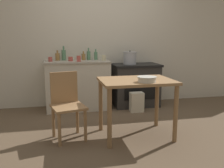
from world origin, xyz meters
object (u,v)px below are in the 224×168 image
Objects in this scene: flour_sack at (137,102)px; bottle_mid_left at (84,57)px; work_table at (136,89)px; chair at (67,103)px; bottle_far_left at (58,57)px; bottle_center at (89,55)px; stove at (135,85)px; mixing_bowl_large at (147,79)px; cup_right at (50,59)px; cup_center_right at (104,58)px; cup_mid_right at (71,59)px; bottle_left at (64,55)px; cup_far_right at (79,59)px; bottle_center_left at (96,56)px; stock_pot at (130,58)px.

bottle_mid_left reaches higher than flour_sack.
work_table is 1.09× the size of chair.
bottle_far_left is 0.57m from bottle_center.
stove is 1.13m from bottle_mid_left.
cup_right is (-1.18, 1.63, 0.12)m from mixing_bowl_large.
bottle_mid_left is at bearing 108.30° from mixing_bowl_large.
cup_center_right is at bearing 46.82° from chair.
bottle_mid_left is (-0.52, 1.57, 0.31)m from work_table.
bottle_far_left reaches higher than cup_mid_right.
chair reaches higher than mixing_bowl_large.
bottle_mid_left is 2.05× the size of cup_right.
bottle_mid_left is at bearing -9.31° from bottle_left.
bottle_far_left is at bearing -170.82° from bottle_left.
flour_sack is 1.59m from bottle_left.
cup_center_right is 0.47m from cup_far_right.
cup_right reaches higher than flour_sack.
chair is at bearing -112.68° from bottle_center_left.
bottle_center_left reaches higher than stock_pot.
flour_sack is 1.46× the size of mixing_bowl_large.
chair is at bearing -133.01° from stock_pot.
bottle_far_left reaches higher than stock_pot.
stove is 0.53m from stock_pot.
cup_mid_right is (-1.12, 0.38, 0.76)m from flour_sack.
stock_pot is 1.46m from cup_right.
stock_pot is 1.29× the size of bottle_center_left.
mixing_bowl_large is 1.84m from bottle_center_left.
bottle_far_left is (-1.33, 0.15, 0.04)m from stock_pot.
flour_sack is 1.35× the size of bottle_left.
chair is 1.38m from cup_mid_right.
mixing_bowl_large reaches higher than stove.
stock_pot reaches higher than cup_far_right.
work_table is at bearing -58.49° from bottle_far_left.
bottle_mid_left reaches higher than mixing_bowl_large.
cup_right is at bearing -168.03° from bottle_center_left.
cup_center_right is at bearing -4.02° from cup_mid_right.
bottle_center is (-0.49, 1.81, 0.17)m from mixing_bowl_large.
bottle_left is 1.58× the size of bottle_mid_left.
bottle_mid_left is at bearing -173.21° from bottle_center_left.
bottle_mid_left is 2.04× the size of cup_mid_right.
cup_right is (-0.69, -0.19, -0.05)m from bottle_center.
bottle_center is at bearing 55.47° from cup_far_right.
chair is 1.38m from cup_right.
bottle_center reaches higher than stock_pot.
bottle_center is at bearing 104.55° from work_table.
bottle_center is (-0.76, 0.15, 0.05)m from stock_pot.
cup_center_right is at bearing -27.78° from bottle_mid_left.
bottle_left is 0.59m from bottle_center_left.
bottle_center_left is at bearing 54.24° from chair.
bottle_far_left is at bearing 56.32° from cup_right.
flour_sack is (0.36, 1.05, -0.47)m from work_table.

